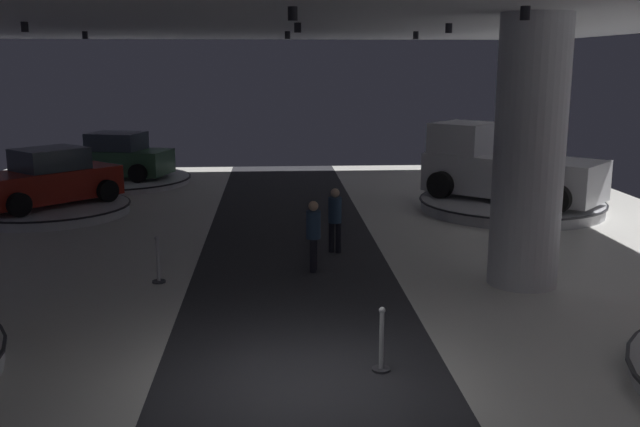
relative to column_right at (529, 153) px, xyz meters
name	(u,v)px	position (x,y,z in m)	size (l,w,h in m)	color
ground	(304,389)	(-4.77, -4.59, -2.77)	(24.00, 44.00, 0.06)	silver
column_right	(529,153)	(0.00, 0.00, 0.00)	(1.42, 1.42, 5.50)	silver
display_platform_deep_left	(115,180)	(-11.23, 13.30, -2.61)	(5.71, 5.71, 0.24)	silver
display_car_deep_left	(115,157)	(-11.20, 13.30, -1.75)	(4.53, 3.08, 1.71)	#2D5638
display_platform_far_right	(511,205)	(2.21, 7.28, -2.55)	(5.68, 5.68, 0.36)	#B7B7BC
pickup_truck_far_right	(503,169)	(1.97, 7.50, -1.46)	(5.30, 5.16, 2.30)	silver
display_platform_far_left	(49,209)	(-12.00, 7.65, -2.58)	(4.83, 4.83, 0.31)	silver
display_car_far_left	(48,180)	(-11.98, 7.67, -1.67)	(4.20, 4.28, 1.71)	maroon
visitor_walking_near	(335,216)	(-3.70, 2.70, -1.84)	(0.32, 0.32, 1.59)	black
visitor_walking_far	(313,232)	(-4.31, 1.15, -1.84)	(0.32, 0.32, 1.59)	black
stanchion_a	(381,348)	(-3.59, -4.10, -2.38)	(0.28, 0.28, 1.01)	#333338
stanchion_b	(158,265)	(-7.61, 0.55, -2.38)	(0.28, 0.28, 1.01)	#333338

